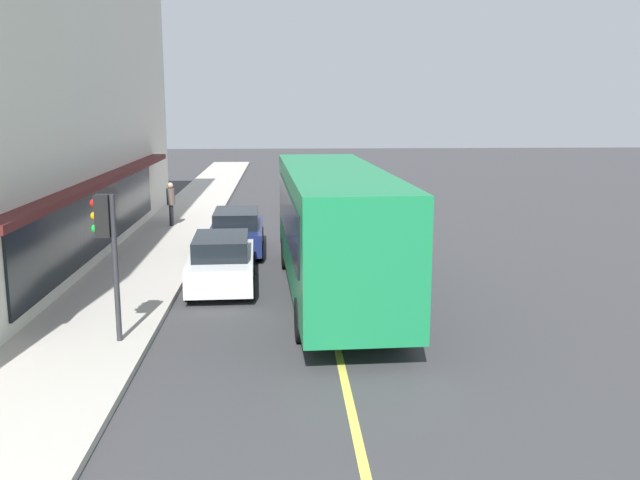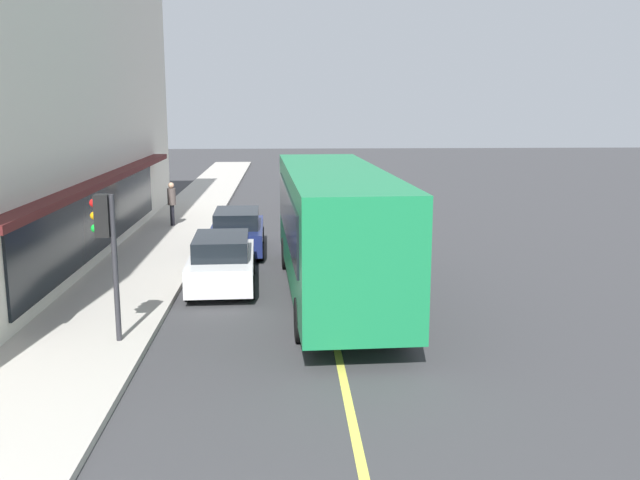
{
  "view_description": "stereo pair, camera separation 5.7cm",
  "coord_description": "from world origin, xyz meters",
  "px_view_note": "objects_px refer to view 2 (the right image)",
  "views": [
    {
      "loc": [
        -21.37,
        1.13,
        5.24
      ],
      "look_at": [
        -2.88,
        0.17,
        1.6
      ],
      "focal_mm": 39.39,
      "sensor_mm": 36.0,
      "label": 1
    },
    {
      "loc": [
        -21.37,
        1.07,
        5.24
      ],
      "look_at": [
        -2.88,
        0.17,
        1.6
      ],
      "focal_mm": 39.39,
      "sensor_mm": 36.0,
      "label": 2
    }
  ],
  "objects_px": {
    "car_white": "(222,262)",
    "car_maroon": "(347,196)",
    "traffic_light": "(106,233)",
    "car_navy": "(237,232)",
    "bus": "(334,226)",
    "pedestrian_near_storefront": "(172,200)"
  },
  "relations": [
    {
      "from": "traffic_light",
      "to": "car_navy",
      "type": "relative_size",
      "value": 0.74
    },
    {
      "from": "bus",
      "to": "traffic_light",
      "type": "height_order",
      "value": "bus"
    },
    {
      "from": "car_white",
      "to": "pedestrian_near_storefront",
      "type": "relative_size",
      "value": 2.4
    },
    {
      "from": "car_navy",
      "to": "car_white",
      "type": "bearing_deg",
      "value": 178.54
    },
    {
      "from": "bus",
      "to": "car_navy",
      "type": "xyz_separation_m",
      "value": [
        6.01,
        3.03,
        -1.24
      ]
    },
    {
      "from": "bus",
      "to": "car_maroon",
      "type": "distance_m",
      "value": 15.47
    },
    {
      "from": "pedestrian_near_storefront",
      "to": "bus",
      "type": "bearing_deg",
      "value": -150.69
    },
    {
      "from": "pedestrian_near_storefront",
      "to": "car_white",
      "type": "bearing_deg",
      "value": -163.07
    },
    {
      "from": "car_navy",
      "to": "bus",
      "type": "bearing_deg",
      "value": -153.28
    },
    {
      "from": "bus",
      "to": "traffic_light",
      "type": "relative_size",
      "value": 3.51
    },
    {
      "from": "bus",
      "to": "traffic_light",
      "type": "xyz_separation_m",
      "value": [
        -3.77,
        5.1,
        0.55
      ]
    },
    {
      "from": "car_maroon",
      "to": "car_white",
      "type": "relative_size",
      "value": 0.99
    },
    {
      "from": "car_maroon",
      "to": "pedestrian_near_storefront",
      "type": "distance_m",
      "value": 9.0
    },
    {
      "from": "car_white",
      "to": "car_maroon",
      "type": "bearing_deg",
      "value": -18.94
    },
    {
      "from": "car_white",
      "to": "pedestrian_near_storefront",
      "type": "bearing_deg",
      "value": 16.93
    },
    {
      "from": "bus",
      "to": "pedestrian_near_storefront",
      "type": "xyz_separation_m",
      "value": [
        10.8,
        6.07,
        -0.74
      ]
    },
    {
      "from": "bus",
      "to": "car_navy",
      "type": "relative_size",
      "value": 2.59
    },
    {
      "from": "traffic_light",
      "to": "car_maroon",
      "type": "distance_m",
      "value": 20.35
    },
    {
      "from": "bus",
      "to": "traffic_light",
      "type": "distance_m",
      "value": 6.37
    },
    {
      "from": "bus",
      "to": "car_white",
      "type": "relative_size",
      "value": 2.57
    },
    {
      "from": "car_maroon",
      "to": "car_navy",
      "type": "relative_size",
      "value": 0.99
    },
    {
      "from": "car_white",
      "to": "car_navy",
      "type": "bearing_deg",
      "value": -1.46
    }
  ]
}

